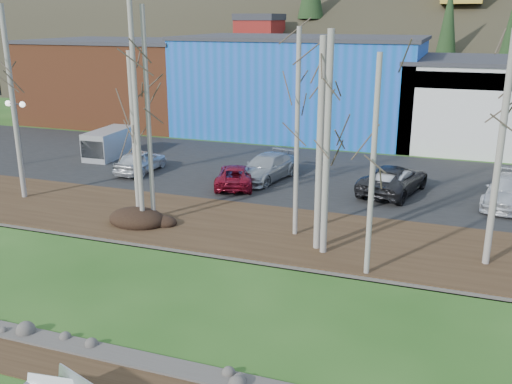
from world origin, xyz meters
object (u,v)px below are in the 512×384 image
at_px(street_lamp, 17,115).
at_px(van_grey, 108,144).
at_px(car_2, 267,167).
at_px(car_5, 508,191).
at_px(car_0, 140,161).
at_px(car_3, 396,181).
at_px(car_1, 236,175).
at_px(car_4, 394,179).

distance_m(street_lamp, van_grey, 6.33).
distance_m(car_2, car_5, 13.85).
xyz_separation_m(car_0, car_2, (8.30, 1.12, 0.02)).
bearing_deg(car_3, car_1, 22.79).
bearing_deg(street_lamp, car_4, 8.46).
distance_m(car_0, car_1, 7.10).
height_order(car_2, car_4, car_4).
bearing_deg(car_3, van_grey, 6.77).
height_order(car_2, car_5, car_2).
bearing_deg(car_1, van_grey, -33.53).
bearing_deg(car_0, street_lamp, 5.77).
bearing_deg(van_grey, street_lamp, -142.28).
relative_size(car_0, car_5, 0.83).
relative_size(street_lamp, car_2, 0.81).
bearing_deg(car_4, van_grey, 7.83).
relative_size(car_0, car_4, 0.77).
bearing_deg(car_4, car_2, 11.79).
relative_size(street_lamp, car_1, 0.93).
bearing_deg(street_lamp, car_1, 4.49).
bearing_deg(car_2, car_4, 10.55).
height_order(car_3, car_4, car_4).
distance_m(car_3, car_4, 0.16).
bearing_deg(van_grey, car_0, -35.50).
bearing_deg(car_5, car_1, -162.75).
height_order(car_2, van_grey, van_grey).
height_order(car_0, car_1, car_0).
height_order(car_4, van_grey, van_grey).
bearing_deg(car_0, car_2, -172.32).
bearing_deg(street_lamp, car_2, 10.99).
xyz_separation_m(car_2, car_5, (13.85, -0.36, -0.00)).
distance_m(car_1, car_3, 9.30).
relative_size(car_5, van_grey, 1.17).
bearing_deg(street_lamp, van_grey, 44.02).
xyz_separation_m(car_5, van_grey, (-26.46, 2.10, 0.21)).
relative_size(car_0, car_3, 1.00).
bearing_deg(car_3, car_0, 15.35).
relative_size(car_2, car_3, 1.21).
height_order(street_lamp, car_1, street_lamp).
bearing_deg(car_2, car_0, -160.33).
bearing_deg(street_lamp, car_5, 7.34).
distance_m(street_lamp, car_2, 17.43).
xyz_separation_m(street_lamp, car_2, (17.11, 2.00, -2.63)).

